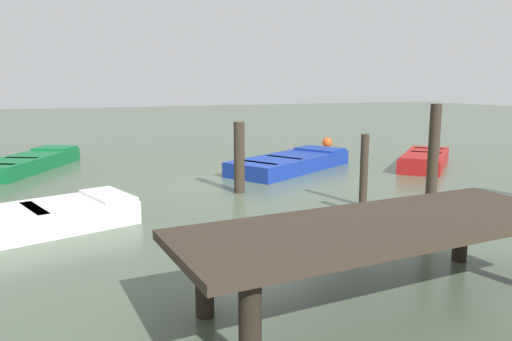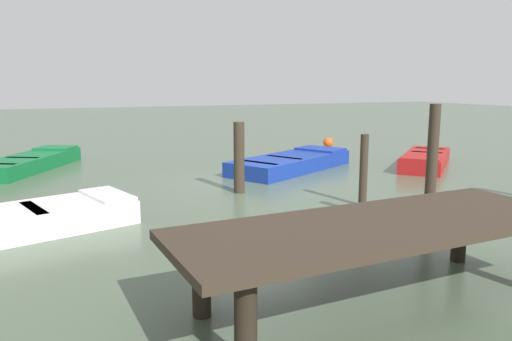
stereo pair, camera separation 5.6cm
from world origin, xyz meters
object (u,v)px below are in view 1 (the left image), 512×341
at_px(dock_segment, 382,232).
at_px(rowboat_red, 425,159).
at_px(rowboat_green, 29,162).
at_px(rowboat_white, 49,216).
at_px(mooring_piling_mid_left, 239,158).
at_px(rowboat_blue, 291,162).
at_px(marker_buoy, 327,143).
at_px(mooring_piling_near_left, 364,170).
at_px(mooring_piling_mid_right, 432,170).

distance_m(dock_segment, rowboat_red, 9.81).
relative_size(dock_segment, rowboat_green, 1.19).
relative_size(rowboat_white, mooring_piling_mid_left, 1.90).
xyz_separation_m(dock_segment, rowboat_blue, (-2.99, -8.07, -0.61)).
relative_size(mooring_piling_mid_left, marker_buoy, 3.32).
bearing_deg(rowboat_blue, mooring_piling_near_left, -126.20).
xyz_separation_m(mooring_piling_near_left, marker_buoy, (-3.57, -7.32, -0.44)).
distance_m(mooring_piling_near_left, mooring_piling_mid_right, 1.98).
xyz_separation_m(rowboat_green, mooring_piling_mid_right, (-6.25, 9.11, 0.84)).
distance_m(dock_segment, rowboat_white, 5.71).
distance_m(dock_segment, marker_buoy, 12.66).
relative_size(rowboat_green, mooring_piling_near_left, 2.79).
distance_m(rowboat_red, mooring_piling_near_left, 5.47).
distance_m(dock_segment, mooring_piling_near_left, 4.52).
height_order(rowboat_blue, mooring_piling_mid_right, mooring_piling_mid_right).
bearing_deg(rowboat_red, mooring_piling_mid_left, -32.54).
relative_size(dock_segment, mooring_piling_near_left, 3.32).
xyz_separation_m(mooring_piling_mid_right, marker_buoy, (-3.63, -9.27, -0.77)).
bearing_deg(rowboat_red, mooring_piling_near_left, -6.64).
bearing_deg(mooring_piling_near_left, mooring_piling_mid_left, -48.26).
height_order(rowboat_red, mooring_piling_near_left, mooring_piling_near_left).
height_order(dock_segment, rowboat_white, dock_segment).
bearing_deg(mooring_piling_mid_left, dock_segment, 84.39).
bearing_deg(mooring_piling_mid_left, rowboat_red, -169.98).
relative_size(rowboat_blue, rowboat_white, 1.43).
xyz_separation_m(dock_segment, rowboat_red, (-6.85, -7.00, -0.61)).
height_order(mooring_piling_near_left, mooring_piling_mid_left, mooring_piling_mid_left).
height_order(rowboat_green, mooring_piling_near_left, mooring_piling_near_left).
relative_size(dock_segment, marker_buoy, 9.99).
height_order(dock_segment, rowboat_blue, dock_segment).
bearing_deg(marker_buoy, dock_segment, 61.61).
xyz_separation_m(rowboat_white, mooring_piling_mid_right, (-5.78, 2.69, 0.84)).
height_order(dock_segment, mooring_piling_near_left, mooring_piling_near_left).
bearing_deg(rowboat_blue, rowboat_red, -44.36).
height_order(mooring_piling_mid_right, mooring_piling_mid_left, mooring_piling_mid_right).
height_order(mooring_piling_near_left, mooring_piling_mid_right, mooring_piling_mid_right).
relative_size(mooring_piling_mid_right, marker_buoy, 4.41).
bearing_deg(rowboat_white, rowboat_blue, 12.40).
bearing_deg(marker_buoy, rowboat_red, 101.49).
height_order(rowboat_white, rowboat_green, same).
distance_m(mooring_piling_mid_right, mooring_piling_mid_left, 4.43).
distance_m(dock_segment, rowboat_blue, 8.63).
xyz_separation_m(mooring_piling_near_left, mooring_piling_mid_right, (0.06, 1.95, 0.34)).
xyz_separation_m(rowboat_blue, mooring_piling_near_left, (0.55, 4.27, 0.51)).
distance_m(rowboat_red, mooring_piling_mid_left, 6.39).
xyz_separation_m(dock_segment, mooring_piling_near_left, (-2.44, -3.81, -0.11)).
bearing_deg(rowboat_white, dock_segment, -69.74).
relative_size(dock_segment, rowboat_white, 1.58).
height_order(rowboat_red, marker_buoy, marker_buoy).
relative_size(rowboat_blue, mooring_piling_mid_right, 2.04).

